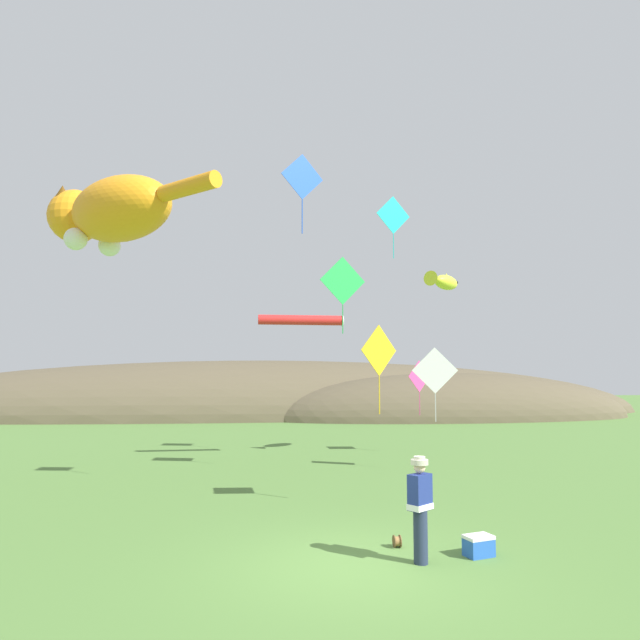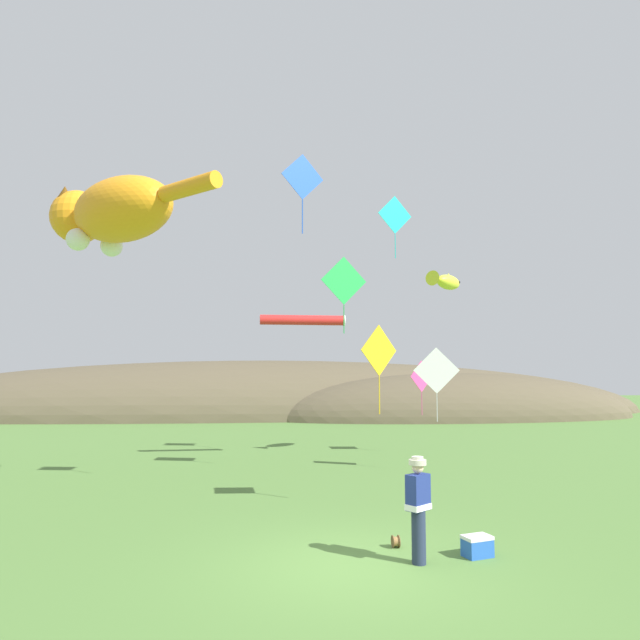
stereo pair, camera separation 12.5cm
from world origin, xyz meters
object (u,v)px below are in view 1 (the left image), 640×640
object	(u,v)px
kite_giant_cat	(110,213)
kite_diamond_gold	(379,351)
kite_fish_windsock	(443,282)
kite_diamond_green	(343,281)
kite_diamond_white	(435,371)
kite_diamond_blue	(302,177)
kite_diamond_pink	(419,377)
kite_diamond_teal	(393,215)
festival_attendant	(420,506)
kite_spool	(397,541)
kite_tube_streamer	(302,320)
picnic_cooler	(479,546)

from	to	relation	value
kite_giant_cat	kite_diamond_gold	size ratio (longest dim) A/B	2.79
kite_fish_windsock	kite_diamond_green	bearing A→B (deg)	-146.15
kite_diamond_white	kite_diamond_blue	size ratio (longest dim) A/B	1.13
kite_diamond_green	kite_giant_cat	bearing A→B (deg)	172.61
kite_diamond_pink	kite_diamond_green	world-z (taller)	kite_diamond_green
kite_diamond_pink	kite_diamond_white	bearing A→B (deg)	-100.86
kite_diamond_teal	festival_attendant	bearing A→B (deg)	-103.39
kite_fish_windsock	festival_attendant	bearing A→B (deg)	-112.69
kite_fish_windsock	kite_diamond_blue	size ratio (longest dim) A/B	0.89
kite_giant_cat	kite_fish_windsock	xyz separation A→B (m)	(11.69, 2.01, -1.63)
kite_diamond_white	kite_giant_cat	bearing A→B (deg)	176.91
kite_spool	kite_giant_cat	distance (m)	13.31
festival_attendant	kite_giant_cat	bearing A→B (deg)	129.10
kite_spool	kite_tube_streamer	distance (m)	11.20
festival_attendant	picnic_cooler	bearing A→B (deg)	11.36
kite_diamond_white	kite_fish_windsock	bearing A→B (deg)	63.10
kite_spool	kite_diamond_green	distance (m)	9.15
kite_diamond_teal	kite_diamond_white	xyz separation A→B (m)	(0.81, -1.87, -5.63)
kite_diamond_green	kite_diamond_white	distance (m)	4.20
festival_attendant	kite_diamond_green	bearing A→B (deg)	89.12
kite_diamond_blue	picnic_cooler	bearing A→B (deg)	-59.92
picnic_cooler	festival_attendant	bearing A→B (deg)	-168.64
kite_spool	kite_diamond_teal	distance (m)	12.96
kite_diamond_pink	kite_diamond_gold	distance (m)	9.38
kite_fish_windsock	kite_diamond_gold	world-z (taller)	kite_fish_windsock
kite_diamond_pink	kite_diamond_gold	world-z (taller)	kite_diamond_gold
festival_attendant	kite_fish_windsock	xyz separation A→B (m)	(4.53, 10.83, 5.63)
kite_diamond_gold	kite_diamond_blue	bearing A→B (deg)	148.70
kite_spool	kite_giant_cat	bearing A→B (deg)	131.58
kite_fish_windsock	kite_diamond_pink	world-z (taller)	kite_fish_windsock
kite_fish_windsock	kite_diamond_pink	xyz separation A→B (m)	(-0.53, 1.45, -3.59)
kite_diamond_pink	kite_diamond_gold	size ratio (longest dim) A/B	1.01
festival_attendant	kite_spool	bearing A→B (deg)	99.72
picnic_cooler	kite_diamond_green	xyz separation A→B (m)	(-1.00, 7.65, 5.86)
kite_tube_streamer	kite_diamond_green	distance (m)	3.36
festival_attendant	kite_diamond_teal	xyz separation A→B (m)	(2.41, 10.13, 7.91)
kite_spool	picnic_cooler	distance (m)	1.46
kite_diamond_gold	kite_diamond_teal	world-z (taller)	kite_diamond_teal
picnic_cooler	kite_fish_windsock	bearing A→B (deg)	72.20
kite_diamond_green	festival_attendant	bearing A→B (deg)	-90.88
kite_fish_windsock	kite_diamond_white	xyz separation A→B (m)	(-1.30, -2.57, -3.35)
picnic_cooler	kite_tube_streamer	xyz separation A→B (m)	(-1.95, 10.71, 4.89)
kite_diamond_blue	kite_diamond_green	bearing A→B (deg)	62.38
kite_diamond_gold	kite_diamond_green	bearing A→B (deg)	91.53
picnic_cooler	kite_giant_cat	distance (m)	14.39
picnic_cooler	kite_giant_cat	xyz separation A→B (m)	(-8.29, 8.59, 8.03)
kite_giant_cat	kite_spool	bearing A→B (deg)	-48.42
festival_attendant	kite_diamond_blue	size ratio (longest dim) A/B	0.84
festival_attendant	kite_tube_streamer	world-z (taller)	kite_tube_streamer
kite_spool	kite_diamond_teal	size ratio (longest dim) A/B	0.10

